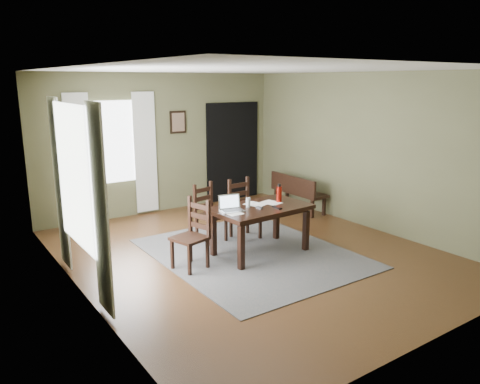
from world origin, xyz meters
TOP-DOWN VIEW (x-y plane):
  - ground at (0.00, 0.00)m, footprint 5.00×6.00m
  - room_shell at (0.00, 0.00)m, footprint 5.02×6.02m
  - rug at (0.00, 0.00)m, footprint 2.60×3.20m
  - dining_table at (0.13, -0.05)m, footprint 1.49×0.94m
  - chair_end at (-0.99, 0.02)m, footprint 0.52×0.52m
  - chair_back_left at (-0.22, 0.86)m, footprint 0.49×0.49m
  - chair_back_right at (0.34, 0.69)m, footprint 0.44×0.44m
  - bench at (2.16, 1.43)m, footprint 0.41×1.28m
  - laptop at (-0.36, 0.01)m, footprint 0.37×0.32m
  - computer_mouse at (0.03, -0.15)m, footprint 0.07×0.10m
  - tv_remote at (0.27, -0.26)m, footprint 0.06×0.19m
  - drinking_glass at (-0.06, 0.01)m, footprint 0.07×0.07m
  - water_bottle at (0.52, -0.01)m, footprint 0.10×0.10m
  - paper_a at (-0.41, -0.11)m, footprint 0.23×0.29m
  - paper_c at (0.13, 0.09)m, footprint 0.32×0.36m
  - paper_d at (0.39, 0.02)m, footprint 0.27×0.33m
  - window_left at (-2.47, 0.20)m, footprint 0.01×1.30m
  - window_back at (-1.00, 2.97)m, footprint 1.00×0.01m
  - curtain_left_near at (-2.44, -0.62)m, footprint 0.03×0.48m
  - curtain_left_far at (-2.44, 1.02)m, footprint 0.03×0.48m
  - curtain_back_left at (-1.62, 2.94)m, footprint 0.44×0.03m
  - curtain_back_right at (-0.38, 2.94)m, footprint 0.44×0.03m
  - framed_picture at (0.35, 2.97)m, footprint 0.34×0.03m
  - doorway_back at (1.65, 2.97)m, footprint 1.30×0.03m

SIDE VIEW (x-z plane):
  - ground at x=0.00m, z-range -0.01..0.00m
  - rug at x=0.00m, z-range 0.00..0.01m
  - bench at x=2.16m, z-range 0.07..0.79m
  - chair_back_left at x=-0.22m, z-range -0.01..0.93m
  - chair_end at x=-0.99m, z-range -0.01..0.96m
  - chair_back_right at x=0.34m, z-range -0.01..0.97m
  - dining_table at x=0.13m, z-range 0.28..1.01m
  - paper_a at x=-0.41m, z-range 0.73..0.74m
  - paper_d at x=0.39m, z-range 0.73..0.74m
  - paper_c at x=0.13m, z-range 0.73..0.74m
  - tv_remote at x=0.27m, z-range 0.73..0.75m
  - computer_mouse at x=0.03m, z-range 0.73..0.76m
  - laptop at x=-0.36m, z-range 0.68..0.90m
  - drinking_glass at x=-0.06m, z-range 0.73..0.88m
  - water_bottle at x=0.52m, z-range 0.72..1.00m
  - doorway_back at x=1.65m, z-range 0.00..2.10m
  - curtain_left_near at x=-2.44m, z-range 0.05..2.35m
  - curtain_left_far at x=-2.44m, z-range 0.05..2.35m
  - curtain_back_left at x=-1.62m, z-range 0.05..2.35m
  - curtain_back_right at x=-0.38m, z-range 0.05..2.35m
  - window_left at x=-2.47m, z-range 0.60..2.30m
  - window_back at x=-1.00m, z-range 0.70..2.20m
  - framed_picture at x=0.35m, z-range 1.53..1.97m
  - room_shell at x=0.00m, z-range 0.45..3.16m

